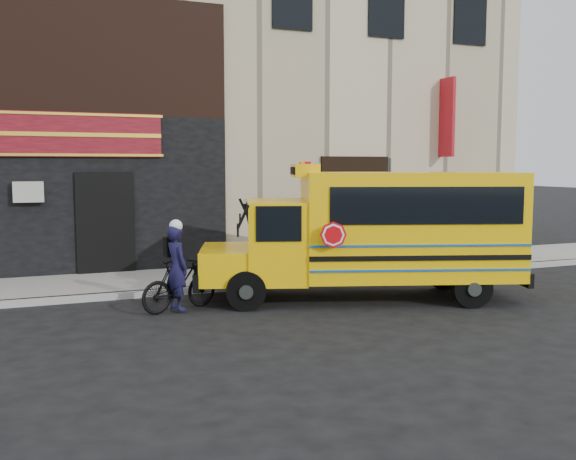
{
  "coord_description": "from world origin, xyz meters",
  "views": [
    {
      "loc": [
        -4.95,
        -11.49,
        2.91
      ],
      "look_at": [
        0.41,
        1.85,
        1.44
      ],
      "focal_mm": 40.0,
      "sensor_mm": 36.0,
      "label": 1
    }
  ],
  "objects_px": {
    "sign_pole": "(389,211)",
    "bicycle": "(180,285)",
    "cyclist": "(177,270)",
    "school_bus": "(378,230)"
  },
  "relations": [
    {
      "from": "sign_pole",
      "to": "bicycle",
      "type": "bearing_deg",
      "value": -162.19
    },
    {
      "from": "sign_pole",
      "to": "bicycle",
      "type": "height_order",
      "value": "sign_pole"
    },
    {
      "from": "sign_pole",
      "to": "cyclist",
      "type": "bearing_deg",
      "value": -161.64
    },
    {
      "from": "sign_pole",
      "to": "bicycle",
      "type": "relative_size",
      "value": 1.78
    },
    {
      "from": "sign_pole",
      "to": "cyclist",
      "type": "xyz_separation_m",
      "value": [
        -6.01,
        -2.0,
        -0.86
      ]
    },
    {
      "from": "school_bus",
      "to": "cyclist",
      "type": "distance_m",
      "value": 4.37
    },
    {
      "from": "sign_pole",
      "to": "school_bus",
      "type": "bearing_deg",
      "value": -125.77
    },
    {
      "from": "school_bus",
      "to": "bicycle",
      "type": "relative_size",
      "value": 4.18
    },
    {
      "from": "school_bus",
      "to": "sign_pole",
      "type": "xyz_separation_m",
      "value": [
        1.71,
        2.38,
        0.19
      ]
    },
    {
      "from": "bicycle",
      "to": "school_bus",
      "type": "bearing_deg",
      "value": -117.47
    }
  ]
}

